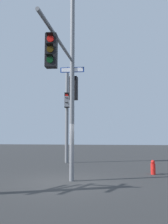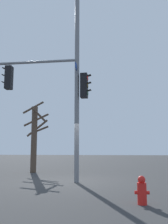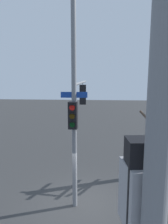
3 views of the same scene
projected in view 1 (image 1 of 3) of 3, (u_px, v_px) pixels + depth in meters
The scene contains 4 objects.
ground_plane at pixel (65, 182), 10.00m from camera, with size 80.00×80.00×0.00m, color #343434.
main_signal_pole_assembly at pixel (73, 60), 10.09m from camera, with size 5.19×3.20×9.96m.
secondary_pole_assembly at pixel (67, 109), 17.30m from camera, with size 0.79×0.46×7.15m.
fire_hydrant at pixel (153, 168), 11.96m from camera, with size 0.38×0.24×0.73m.
Camera 1 is at (-10.07, -2.09, 2.00)m, focal length 37.41 mm.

